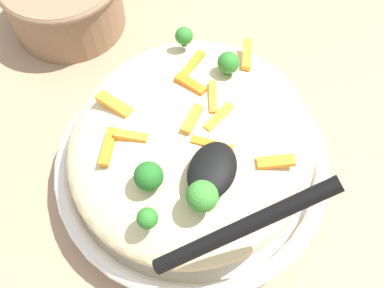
{
  "coord_description": "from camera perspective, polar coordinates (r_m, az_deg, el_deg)",
  "views": [
    {
      "loc": [
        0.21,
        0.08,
        0.44
      ],
      "look_at": [
        0.0,
        0.0,
        0.06
      ],
      "focal_mm": 41.11,
      "sensor_mm": 36.0,
      "label": 1
    }
  ],
  "objects": [
    {
      "name": "ground_plane",
      "position": [
        0.49,
        0.0,
        -3.73
      ],
      "size": [
        2.4,
        2.4,
        0.0
      ],
      "primitive_type": "plane",
      "color": "#9E7F60"
    },
    {
      "name": "serving_bowl",
      "position": [
        0.48,
        0.0,
        -2.59
      ],
      "size": [
        0.29,
        0.29,
        0.04
      ],
      "color": "white",
      "rests_on": "ground_plane"
    },
    {
      "name": "pasta_mound",
      "position": [
        0.43,
        0.0,
        0.47
      ],
      "size": [
        0.26,
        0.24,
        0.07
      ],
      "primitive_type": "ellipsoid",
      "color": "beige",
      "rests_on": "serving_bowl"
    },
    {
      "name": "carrot_piece_0",
      "position": [
        0.46,
        7.15,
        11.49
      ],
      "size": [
        0.04,
        0.02,
        0.01
      ],
      "primitive_type": "cube",
      "rotation": [
        0.0,
        0.0,
        3.39
      ],
      "color": "orange",
      "rests_on": "pasta_mound"
    },
    {
      "name": "carrot_piece_1",
      "position": [
        0.42,
        2.72,
        6.0
      ],
      "size": [
        0.04,
        0.02,
        0.01
      ],
      "primitive_type": "cube",
      "rotation": [
        0.0,
        0.0,
        0.36
      ],
      "color": "orange",
      "rests_on": "pasta_mound"
    },
    {
      "name": "carrot_piece_2",
      "position": [
        0.4,
        -7.94,
        0.98
      ],
      "size": [
        0.01,
        0.03,
        0.01
      ],
      "primitive_type": "cube",
      "rotation": [
        0.0,
        0.0,
        4.88
      ],
      "color": "orange",
      "rests_on": "pasta_mound"
    },
    {
      "name": "carrot_piece_3",
      "position": [
        0.42,
        -10.07,
        5.07
      ],
      "size": [
        0.02,
        0.04,
        0.01
      ],
      "primitive_type": "cube",
      "rotation": [
        0.0,
        0.0,
        1.3
      ],
      "color": "orange",
      "rests_on": "pasta_mound"
    },
    {
      "name": "carrot_piece_4",
      "position": [
        0.41,
        3.46,
        3.48
      ],
      "size": [
        0.04,
        0.02,
        0.01
      ],
      "primitive_type": "cube",
      "rotation": [
        0.0,
        0.0,
        5.94
      ],
      "color": "orange",
      "rests_on": "pasta_mound"
    },
    {
      "name": "carrot_piece_5",
      "position": [
        0.43,
        -0.19,
        7.7
      ],
      "size": [
        0.02,
        0.03,
        0.01
      ],
      "primitive_type": "cube",
      "rotation": [
        0.0,
        0.0,
        4.42
      ],
      "color": "orange",
      "rests_on": "pasta_mound"
    },
    {
      "name": "carrot_piece_6",
      "position": [
        0.4,
        -10.83,
        -0.34
      ],
      "size": [
        0.04,
        0.02,
        0.01
      ],
      "primitive_type": "cube",
      "rotation": [
        0.0,
        0.0,
        3.37
      ],
      "color": "orange",
      "rests_on": "pasta_mound"
    },
    {
      "name": "carrot_piece_7",
      "position": [
        0.4,
        0.47,
        2.89
      ],
      "size": [
        0.03,
        0.01,
        0.01
      ],
      "primitive_type": "cube",
      "rotation": [
        0.0,
        0.0,
        6.23
      ],
      "color": "orange",
      "rests_on": "pasta_mound"
    },
    {
      "name": "carrot_piece_8",
      "position": [
        0.39,
        10.79,
        -2.28
      ],
      "size": [
        0.02,
        0.03,
        0.01
      ],
      "primitive_type": "cube",
      "rotation": [
        0.0,
        0.0,
        5.18
      ],
      "color": "orange",
      "rests_on": "pasta_mound"
    },
    {
      "name": "carrot_piece_9",
      "position": [
        0.45,
        -0.11,
        10.08
      ],
      "size": [
        0.04,
        0.02,
        0.01
      ],
      "primitive_type": "cube",
      "rotation": [
        0.0,
        0.0,
        6.1
      ],
      "color": "orange",
      "rests_on": "pasta_mound"
    },
    {
      "name": "carrot_piece_10",
      "position": [
        0.39,
        2.64,
        -0.14
      ],
      "size": [
        0.01,
        0.04,
        0.01
      ],
      "primitive_type": "cube",
      "rotation": [
        0.0,
        0.0,
        4.77
      ],
      "color": "orange",
      "rests_on": "pasta_mound"
    },
    {
      "name": "broccoli_floret_0",
      "position": [
        0.37,
        -5.64,
        -4.21
      ],
      "size": [
        0.03,
        0.03,
        0.03
      ],
      "color": "#205B1C",
      "rests_on": "pasta_mound"
    },
    {
      "name": "broccoli_floret_1",
      "position": [
        0.36,
        -5.52,
        -9.68
      ],
      "size": [
        0.02,
        0.02,
        0.02
      ],
      "color": "#296820",
      "rests_on": "pasta_mound"
    },
    {
      "name": "broccoli_floret_2",
      "position": [
        0.46,
        -1.05,
        13.81
      ],
      "size": [
        0.02,
        0.02,
        0.02
      ],
      "color": "#296820",
      "rests_on": "pasta_mound"
    },
    {
      "name": "broccoli_floret_3",
      "position": [
        0.43,
        4.74,
        10.43
      ],
      "size": [
        0.02,
        0.02,
        0.03
      ],
      "color": "#296820",
      "rests_on": "pasta_mound"
    },
    {
      "name": "broccoli_floret_4",
      "position": [
        0.35,
        1.33,
        -6.85
      ],
      "size": [
        0.03,
        0.03,
        0.03
      ],
      "color": "#377928",
      "rests_on": "pasta_mound"
    },
    {
      "name": "serving_spoon",
      "position": [
        0.35,
        3.85,
        -5.64
      ],
      "size": [
        0.13,
        0.12,
        0.08
      ],
      "color": "black",
      "rests_on": "pasta_mound"
    }
  ]
}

